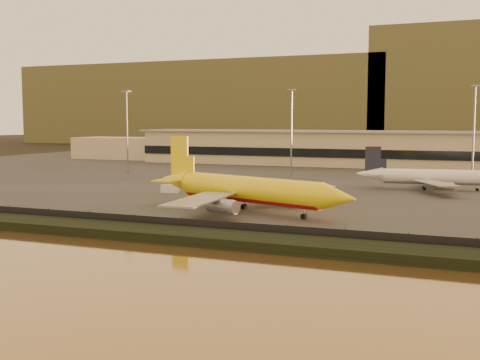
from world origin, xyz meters
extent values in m
plane|color=black|center=(0.00, 0.00, 0.00)|extent=(900.00, 900.00, 0.00)
cube|color=black|center=(0.00, -17.00, 0.70)|extent=(320.00, 7.00, 1.40)
cube|color=#2D2D2D|center=(0.00, 95.00, 0.10)|extent=(320.00, 220.00, 0.20)
cube|color=black|center=(0.00, -13.00, 1.30)|extent=(300.00, 0.05, 2.20)
cube|color=tan|center=(0.00, 125.00, 6.20)|extent=(160.00, 22.00, 12.00)
cube|color=black|center=(0.00, 113.80, 5.20)|extent=(160.00, 0.60, 3.00)
cube|color=gray|center=(0.00, 125.00, 12.50)|extent=(164.00, 24.00, 0.60)
cube|color=tan|center=(-95.00, 129.00, 4.70)|extent=(50.00, 18.00, 9.00)
cylinder|color=slate|center=(-60.00, 70.00, 12.70)|extent=(0.50, 0.50, 25.00)
cube|color=slate|center=(-60.00, 70.00, 25.40)|extent=(2.20, 2.20, 0.40)
cylinder|color=slate|center=(-10.00, 80.00, 12.70)|extent=(0.50, 0.50, 25.00)
cube|color=slate|center=(-10.00, 80.00, 25.40)|extent=(2.20, 2.20, 0.40)
cylinder|color=slate|center=(40.00, 78.00, 12.70)|extent=(0.50, 0.50, 25.00)
cube|color=slate|center=(40.00, 78.00, 25.40)|extent=(2.20, 2.20, 0.40)
cube|color=brown|center=(-140.00, 340.00, 27.50)|extent=(260.00, 160.00, 55.00)
cylinder|color=yellow|center=(4.06, 9.47, 4.41)|extent=(30.40, 14.28, 4.43)
cylinder|color=#B70A10|center=(4.06, 9.47, 3.63)|extent=(29.27, 13.08, 3.45)
cone|color=yellow|center=(21.34, 3.43, 4.41)|extent=(7.09, 6.14, 4.43)
cone|color=yellow|center=(-14.03, 15.78, 4.74)|extent=(8.69, 6.71, 4.43)
cube|color=yellow|center=(-13.22, 15.50, 9.61)|extent=(4.54, 1.88, 7.75)
cube|color=yellow|center=(-10.96, 19.40, 5.07)|extent=(5.93, 5.92, 0.27)
cube|color=yellow|center=(-13.88, 11.04, 5.07)|extent=(4.35, 4.30, 0.27)
cube|color=gray|center=(7.14, 20.88, 3.63)|extent=(17.11, 18.33, 0.27)
cylinder|color=gray|center=(8.21, 17.46, 2.41)|extent=(5.63, 3.98, 2.44)
cube|color=gray|center=(-0.63, -1.39, 3.63)|extent=(6.87, 19.42, 0.27)
cylinder|color=gray|center=(2.33, 0.62, 2.41)|extent=(5.63, 3.98, 2.44)
cylinder|color=black|center=(15.11, 5.61, 0.69)|extent=(1.17, 1.05, 0.97)
cylinder|color=slate|center=(15.11, 5.61, 1.20)|extent=(0.17, 0.17, 1.99)
cylinder|color=black|center=(0.39, 8.64, 0.69)|extent=(1.17, 1.05, 0.97)
cylinder|color=slate|center=(0.39, 8.64, 1.20)|extent=(0.17, 0.17, 1.99)
cylinder|color=black|center=(1.70, 12.40, 0.69)|extent=(1.17, 1.05, 0.97)
cylinder|color=slate|center=(1.70, 12.40, 1.20)|extent=(0.17, 0.17, 1.99)
cylinder|color=white|center=(32.29, 57.78, 3.40)|extent=(24.50, 6.49, 3.37)
cylinder|color=gray|center=(32.29, 57.78, 2.81)|extent=(23.74, 5.67, 2.63)
cone|color=white|center=(17.25, 55.81, 3.66)|extent=(6.45, 4.13, 3.37)
cube|color=black|center=(17.92, 55.90, 7.36)|extent=(3.71, 0.75, 5.90)
cube|color=white|center=(18.15, 59.33, 3.91)|extent=(3.90, 3.76, 0.20)
cube|color=white|center=(19.02, 52.64, 3.91)|extent=(4.42, 4.34, 0.20)
cube|color=gray|center=(30.42, 66.88, 2.81)|extent=(8.38, 15.87, 0.20)
cylinder|color=gray|center=(32.38, 64.84, 1.89)|extent=(4.25, 2.36, 1.85)
cube|color=gray|center=(32.82, 48.50, 2.81)|extent=(11.57, 15.53, 0.20)
cylinder|color=gray|center=(34.20, 50.97, 1.89)|extent=(4.25, 2.36, 1.85)
cylinder|color=black|center=(41.48, 58.98, 0.57)|extent=(0.81, 0.68, 0.74)
cylinder|color=slate|center=(41.48, 58.98, 0.96)|extent=(0.18, 0.18, 1.52)
cylinder|color=black|center=(29.98, 55.94, 0.57)|extent=(0.81, 0.68, 0.74)
cylinder|color=slate|center=(29.98, 55.94, 0.96)|extent=(0.18, 0.18, 1.52)
cylinder|color=black|center=(29.58, 58.95, 0.57)|extent=(0.81, 0.68, 0.74)
cylinder|color=slate|center=(29.58, 58.95, 0.96)|extent=(0.18, 0.18, 1.52)
cube|color=yellow|center=(10.53, 25.23, 1.16)|extent=(4.58, 2.81, 1.92)
cube|color=white|center=(-23.20, 29.87, 1.11)|extent=(4.37, 2.73, 1.83)
camera|label=1|loc=(42.11, -89.89, 16.66)|focal=45.00mm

